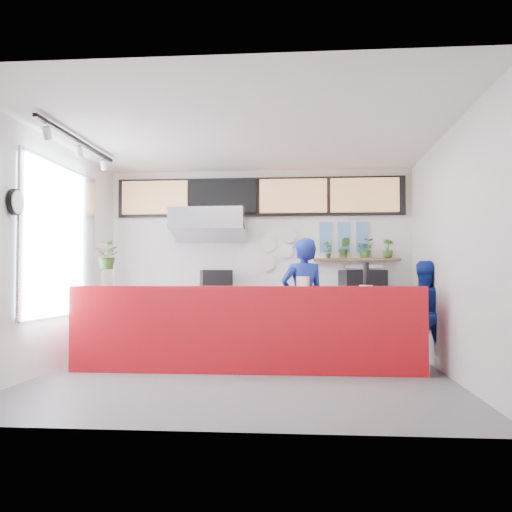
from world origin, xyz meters
The scene contains 46 objects.
floor centered at (0.00, 0.00, 0.00)m, with size 5.00×5.00×0.00m, color slate.
ceiling centered at (0.00, 0.00, 3.00)m, with size 5.00×5.00×0.00m, color silver.
wall_back centered at (0.00, 2.50, 1.50)m, with size 5.00×5.00×0.00m, color white.
wall_left centered at (-2.50, 0.00, 1.50)m, with size 5.00×5.00×0.00m, color white.
wall_right centered at (2.50, 0.00, 1.50)m, with size 5.00×5.00×0.00m, color white.
service_counter centered at (0.00, 0.40, 0.55)m, with size 4.50×0.60×1.10m, color red.
cream_band centered at (0.00, 2.49, 2.60)m, with size 5.00×0.02×0.80m, color beige.
prep_bench centered at (-0.80, 2.20, 0.45)m, with size 1.80×0.60×0.90m, color #B2B5BA.
panini_oven centered at (-0.68, 2.20, 1.12)m, with size 0.48×0.48×0.43m, color black.
extraction_hood centered at (-0.80, 2.15, 2.15)m, with size 1.20×0.70×0.35m, color #B2B5BA.
hood_lip centered at (-0.80, 2.15, 1.95)m, with size 1.20×0.70×0.08m, color #B2B5BA.
right_bench centered at (1.50, 2.20, 0.45)m, with size 1.80×0.60×0.90m, color #B2B5BA.
espresso_machine centered at (1.67, 2.20, 1.11)m, with size 0.66×0.47×0.43m, color black.
espresso_tray centered at (1.67, 2.20, 1.38)m, with size 0.58×0.40×0.05m, color #A8ABB0.
herb_shelf centered at (1.60, 2.40, 1.50)m, with size 1.40×0.18×0.04m, color brown.
menu_board_far_left centered at (-1.75, 2.38, 2.55)m, with size 1.10×0.10×0.55m, color tan.
menu_board_mid_left centered at (-0.59, 2.38, 2.55)m, with size 1.10×0.10×0.55m, color black.
menu_board_mid_right centered at (0.57, 2.38, 2.55)m, with size 1.10×0.10×0.55m, color tan.
menu_board_far_right centered at (1.73, 2.38, 2.55)m, with size 1.10×0.10×0.55m, color tan.
soffit centered at (0.00, 2.46, 2.55)m, with size 4.80×0.04×0.65m, color black.
window_pane centered at (-2.47, 0.30, 1.70)m, with size 0.04×2.20×1.90m, color silver.
window_frame centered at (-2.45, 0.30, 1.70)m, with size 0.03×2.30×2.00m, color #B2B5BA.
wall_clock_rim centered at (-2.46, -0.90, 2.05)m, with size 0.30×0.30×0.05m, color black.
wall_clock_face centered at (-2.43, -0.90, 2.05)m, with size 0.26×0.26×0.02m, color white.
track_rail centered at (-2.10, 0.00, 2.94)m, with size 0.05×2.40×0.04m, color black.
dec_plate_a centered at (0.15, 2.47, 1.75)m, with size 0.24×0.24×0.03m, color silver.
dec_plate_b centered at (0.45, 2.47, 1.65)m, with size 0.24×0.24×0.03m, color silver.
dec_plate_c centered at (0.15, 2.47, 1.45)m, with size 0.24×0.24×0.03m, color silver.
dec_plate_d centered at (0.50, 2.47, 1.90)m, with size 0.24×0.24×0.03m, color silver.
photo_frame_a centered at (1.10, 2.48, 2.00)m, with size 0.20×0.02×0.25m, color #598CBF.
photo_frame_b centered at (1.40, 2.48, 2.00)m, with size 0.20×0.02×0.25m, color #598CBF.
photo_frame_c centered at (1.70, 2.48, 2.00)m, with size 0.20×0.02×0.25m, color #598CBF.
photo_frame_d centered at (1.10, 2.48, 1.75)m, with size 0.20×0.02×0.25m, color #598CBF.
photo_frame_e centered at (1.40, 2.48, 1.75)m, with size 0.20×0.02×0.25m, color #598CBF.
photo_frame_f centered at (1.70, 2.48, 1.75)m, with size 0.20×0.02×0.25m, color #598CBF.
staff_center centered at (0.73, 0.96, 0.88)m, with size 0.64×0.42×1.76m, color navy.
staff_right centered at (2.37, 1.01, 0.72)m, with size 0.70×0.54×1.44m, color navy.
herb_a centered at (1.14, 2.40, 1.66)m, with size 0.15×0.10×0.29m, color #306021.
herb_b centered at (1.40, 2.40, 1.69)m, with size 0.19×0.15×0.34m, color #306021.
herb_c centered at (1.75, 2.40, 1.68)m, with size 0.29×0.25×0.32m, color #306021.
herb_d centered at (2.10, 2.40, 1.68)m, with size 0.18×0.16×0.31m, color #306021.
glass_vase centered at (-1.84, 0.39, 1.20)m, with size 0.17×0.17×0.20m, color silver.
basil_vase centered at (-1.84, 0.39, 1.50)m, with size 0.33×0.29×0.37m, color #306021.
napkin_holder centered at (0.73, 0.35, 1.16)m, with size 0.14×0.09×0.12m, color silver.
white_plate centered at (1.54, 0.40, 1.11)m, with size 0.18×0.18×0.01m, color silver.
pepper_mill centered at (1.54, 0.40, 1.26)m, with size 0.07×0.07×0.29m, color black.
Camera 1 is at (0.76, -6.97, 1.21)m, focal length 40.00 mm.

